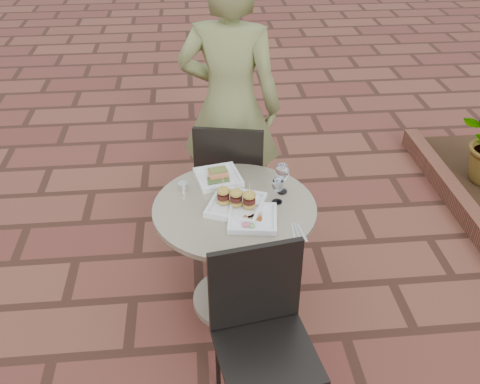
{
  "coord_description": "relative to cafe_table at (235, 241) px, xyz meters",
  "views": [
    {
      "loc": [
        -0.39,
        -2.45,
        2.43
      ],
      "look_at": [
        -0.17,
        -0.07,
        0.82
      ],
      "focal_mm": 40.0,
      "sensor_mm": 36.0,
      "label": 1
    }
  ],
  "objects": [
    {
      "name": "steel_ramekin",
      "position": [
        -0.28,
        0.19,
        0.27
      ],
      "size": [
        0.07,
        0.07,
        0.04
      ],
      "primitive_type": "cylinder",
      "rotation": [
        0.0,
        0.0,
        -0.15
      ],
      "color": "silver",
      "rests_on": "cafe_table"
    },
    {
      "name": "diner",
      "position": [
        0.04,
        0.83,
        0.45
      ],
      "size": [
        0.77,
        0.61,
        1.87
      ],
      "primitive_type": "imported",
      "rotation": [
        0.0,
        0.0,
        2.88
      ],
      "color": "olive",
      "rests_on": "ground"
    },
    {
      "name": "chair_near",
      "position": [
        0.06,
        -0.7,
        0.07
      ],
      "size": [
        0.51,
        0.51,
        0.93
      ],
      "rotation": [
        0.0,
        0.0,
        0.17
      ],
      "color": "black",
      "rests_on": "ground"
    },
    {
      "name": "wine_glass_far",
      "position": [
        0.28,
        0.11,
        0.37
      ],
      "size": [
        0.07,
        0.07,
        0.17
      ],
      "color": "white",
      "rests_on": "cafe_table"
    },
    {
      "name": "plate_sliders",
      "position": [
        0.01,
        -0.02,
        0.29
      ],
      "size": [
        0.37,
        0.37,
        0.18
      ],
      "rotation": [
        0.0,
        0.0,
        -0.38
      ],
      "color": "white",
      "rests_on": "cafe_table"
    },
    {
      "name": "plate_tuna",
      "position": [
        0.08,
        -0.14,
        0.26
      ],
      "size": [
        0.29,
        0.29,
        0.03
      ],
      "rotation": [
        0.0,
        0.0,
        -0.14
      ],
      "color": "white",
      "rests_on": "cafe_table"
    },
    {
      "name": "chair_far",
      "position": [
        0.03,
        0.63,
        0.07
      ],
      "size": [
        0.52,
        0.52,
        0.93
      ],
      "rotation": [
        0.0,
        0.0,
        2.93
      ],
      "color": "black",
      "rests_on": "ground"
    },
    {
      "name": "plate_salmon",
      "position": [
        -0.07,
        0.28,
        0.27
      ],
      "size": [
        0.3,
        0.3,
        0.07
      ],
      "rotation": [
        0.0,
        0.0,
        0.21
      ],
      "color": "white",
      "rests_on": "cafe_table"
    },
    {
      "name": "wine_glass_right",
      "position": [
        0.24,
        0.01,
        0.36
      ],
      "size": [
        0.07,
        0.07,
        0.16
      ],
      "color": "white",
      "rests_on": "cafe_table"
    },
    {
      "name": "cutlery_set",
      "position": [
        0.3,
        -0.27,
        0.25
      ],
      "size": [
        0.09,
        0.18,
        0.0
      ],
      "primitive_type": null,
      "rotation": [
        0.0,
        0.0,
        0.08
      ],
      "color": "silver",
      "rests_on": "cafe_table"
    },
    {
      "name": "wine_glass_mid",
      "position": [
        0.28,
        0.13,
        0.37
      ],
      "size": [
        0.08,
        0.08,
        0.18
      ],
      "color": "white",
      "rests_on": "cafe_table"
    },
    {
      "name": "cafe_table",
      "position": [
        0.0,
        0.0,
        0.0
      ],
      "size": [
        0.9,
        0.9,
        0.73
      ],
      "color": "gray",
      "rests_on": "ground"
    },
    {
      "name": "ground",
      "position": [
        0.2,
        0.07,
        -0.48
      ],
      "size": [
        60.0,
        60.0,
        0.0
      ],
      "primitive_type": "plane",
      "color": "brown",
      "rests_on": "ground"
    }
  ]
}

